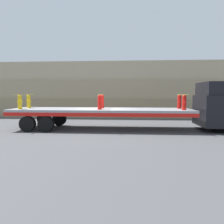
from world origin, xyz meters
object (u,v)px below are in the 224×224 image
at_px(fire_hydrant_yellow_near_0, 20,102).
at_px(fire_hydrant_yellow_far_0, 29,101).
at_px(fire_hydrant_red_near_2, 184,103).
at_px(flatbed_trailer, 90,112).
at_px(fire_hydrant_red_far_2, 179,102).
at_px(truck_cab, 222,106).
at_px(fire_hydrant_red_far_1, 102,102).
at_px(fire_hydrant_red_near_1, 100,102).

xyz_separation_m(fire_hydrant_yellow_near_0, fire_hydrant_yellow_far_0, (0.00, 1.13, 0.00)).
xyz_separation_m(fire_hydrant_yellow_near_0, fire_hydrant_red_near_2, (9.30, 0.00, 0.00)).
height_order(flatbed_trailer, fire_hydrant_red_far_2, fire_hydrant_red_far_2).
distance_m(flatbed_trailer, fire_hydrant_red_near_2, 5.35).
distance_m(truck_cab, fire_hydrant_yellow_far_0, 11.56).
bearing_deg(truck_cab, fire_hydrant_yellow_far_0, 177.19).
relative_size(flatbed_trailer, fire_hydrant_red_far_1, 12.66).
distance_m(fire_hydrant_red_near_2, fire_hydrant_red_far_2, 1.13).
bearing_deg(fire_hydrant_yellow_far_0, fire_hydrant_red_near_1, -13.70).
relative_size(fire_hydrant_red_near_2, fire_hydrant_red_far_2, 1.00).
bearing_deg(fire_hydrant_red_far_1, fire_hydrant_red_far_2, 0.00).
height_order(fire_hydrant_yellow_near_0, fire_hydrant_red_near_2, same).
relative_size(truck_cab, fire_hydrant_yellow_far_0, 3.29).
relative_size(flatbed_trailer, fire_hydrant_red_near_1, 12.66).
relative_size(flatbed_trailer, fire_hydrant_red_near_2, 12.66).
distance_m(flatbed_trailer, fire_hydrant_yellow_near_0, 4.10).
relative_size(truck_cab, flatbed_trailer, 0.26).
relative_size(fire_hydrant_yellow_near_0, fire_hydrant_red_far_1, 1.00).
distance_m(fire_hydrant_yellow_near_0, fire_hydrant_yellow_far_0, 1.13).
bearing_deg(fire_hydrant_yellow_far_0, truck_cab, -2.81).
relative_size(fire_hydrant_red_near_1, fire_hydrant_red_far_2, 1.00).
xyz_separation_m(fire_hydrant_yellow_far_0, fire_hydrant_red_far_2, (9.30, 0.00, 0.00)).
bearing_deg(fire_hydrant_yellow_near_0, fire_hydrant_yellow_far_0, 90.00).
relative_size(fire_hydrant_yellow_far_0, fire_hydrant_red_far_1, 1.00).
bearing_deg(fire_hydrant_yellow_far_0, fire_hydrant_red_far_2, 0.00).
relative_size(truck_cab, fire_hydrant_red_far_2, 3.29).
bearing_deg(fire_hydrant_red_far_2, fire_hydrant_red_near_1, -166.30).
height_order(flatbed_trailer, fire_hydrant_red_far_1, fire_hydrant_red_far_1).
xyz_separation_m(fire_hydrant_yellow_near_0, fire_hydrant_red_near_1, (4.65, 0.00, 0.00)).
distance_m(flatbed_trailer, fire_hydrant_red_far_2, 5.35).
relative_size(fire_hydrant_red_near_1, fire_hydrant_red_far_1, 1.00).
xyz_separation_m(fire_hydrant_red_near_1, fire_hydrant_red_near_2, (4.65, 0.00, 0.00)).
bearing_deg(fire_hydrant_red_far_1, fire_hydrant_yellow_far_0, 180.00).
bearing_deg(fire_hydrant_red_near_2, flatbed_trailer, 173.88).
distance_m(fire_hydrant_yellow_far_0, fire_hydrant_red_near_2, 9.37).
height_order(fire_hydrant_red_near_1, fire_hydrant_red_far_2, same).
height_order(fire_hydrant_yellow_near_0, fire_hydrant_red_near_1, same).
height_order(flatbed_trailer, fire_hydrant_yellow_far_0, fire_hydrant_yellow_far_0).
height_order(flatbed_trailer, fire_hydrant_red_near_1, fire_hydrant_red_near_1).
distance_m(fire_hydrant_yellow_far_0, fire_hydrant_red_far_2, 9.30).
bearing_deg(fire_hydrant_red_far_2, fire_hydrant_red_far_1, 180.00).
height_order(flatbed_trailer, fire_hydrant_red_near_2, fire_hydrant_red_near_2).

